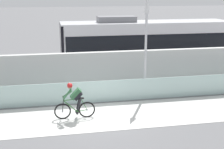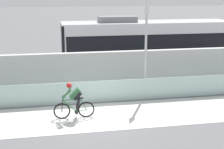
% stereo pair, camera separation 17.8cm
% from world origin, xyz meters
% --- Properties ---
extents(ground_plane, '(200.00, 200.00, 0.00)m').
position_xyz_m(ground_plane, '(0.00, 0.00, 0.00)').
color(ground_plane, slate).
extents(bike_path_deck, '(32.00, 3.20, 0.01)m').
position_xyz_m(bike_path_deck, '(0.00, 0.00, 0.01)').
color(bike_path_deck, silver).
rests_on(bike_path_deck, ground).
extents(glass_parapet, '(32.00, 0.05, 1.09)m').
position_xyz_m(glass_parapet, '(0.00, 1.85, 0.54)').
color(glass_parapet, silver).
rests_on(glass_parapet, ground).
extents(concrete_barrier_wall, '(32.00, 0.36, 2.19)m').
position_xyz_m(concrete_barrier_wall, '(0.00, 3.65, 1.09)').
color(concrete_barrier_wall, silver).
rests_on(concrete_barrier_wall, ground).
extents(tram_rail_near, '(32.00, 0.08, 0.01)m').
position_xyz_m(tram_rail_near, '(0.00, 6.13, 0.00)').
color(tram_rail_near, '#595654').
rests_on(tram_rail_near, ground).
extents(tram_rail_far, '(32.00, 0.08, 0.01)m').
position_xyz_m(tram_rail_far, '(0.00, 7.57, 0.00)').
color(tram_rail_far, '#595654').
rests_on(tram_rail_far, ground).
extents(tram, '(11.06, 2.54, 3.81)m').
position_xyz_m(tram, '(4.37, 6.85, 1.89)').
color(tram, silver).
rests_on(tram, ground).
extents(cyclist_on_bike, '(1.77, 0.58, 1.61)m').
position_xyz_m(cyclist_on_bike, '(-0.86, 0.00, 0.78)').
color(cyclist_on_bike, black).
rests_on(cyclist_on_bike, ground).
extents(lamp_post_antenna, '(0.28, 0.28, 5.20)m').
position_xyz_m(lamp_post_antenna, '(2.91, 2.15, 3.29)').
color(lamp_post_antenna, gray).
rests_on(lamp_post_antenna, ground).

